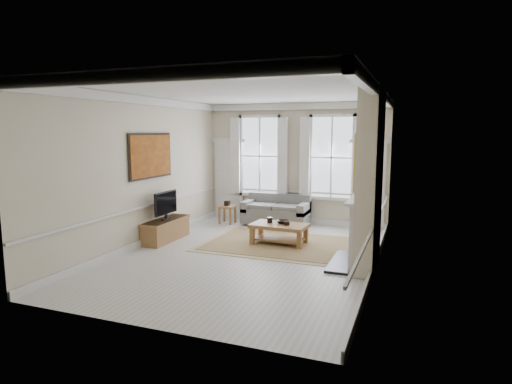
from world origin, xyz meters
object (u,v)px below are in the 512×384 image
at_px(tv_stand, 166,230).
at_px(side_table, 227,209).
at_px(coffee_table, 279,227).
at_px(sofa, 276,212).

bearing_deg(tv_stand, side_table, 75.69).
relative_size(coffee_table, tv_stand, 0.92).
bearing_deg(side_table, coffee_table, -38.51).
xyz_separation_m(sofa, tv_stand, (-1.95, -2.62, -0.10)).
bearing_deg(coffee_table, tv_stand, -163.02).
height_order(sofa, coffee_table, sofa).
bearing_deg(sofa, tv_stand, -126.70).
bearing_deg(coffee_table, sofa, 113.38).
bearing_deg(tv_stand, coffee_table, 13.34).
distance_m(sofa, side_table, 1.41).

